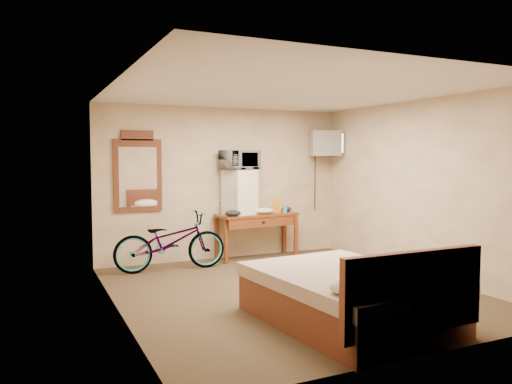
# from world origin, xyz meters

# --- Properties ---
(room) EXTENTS (4.60, 4.64, 2.50)m
(room) POSITION_xyz_m (-0.00, 0.00, 1.25)
(room) COLOR #403220
(room) RESTS_ON ground
(desk) EXTENTS (1.40, 0.63, 0.75)m
(desk) POSITION_xyz_m (0.49, 2.00, 0.63)
(desk) COLOR brown
(desk) RESTS_ON floor
(mini_fridge) EXTENTS (0.55, 0.54, 0.73)m
(mini_fridge) POSITION_xyz_m (0.20, 2.07, 1.11)
(mini_fridge) COLOR white
(mini_fridge) RESTS_ON desk
(microwave) EXTENTS (0.67, 0.54, 0.32)m
(microwave) POSITION_xyz_m (0.20, 2.07, 1.64)
(microwave) COLOR white
(microwave) RESTS_ON mini_fridge
(snack_bag) EXTENTS (0.13, 0.11, 0.23)m
(snack_bag) POSITION_xyz_m (0.86, 2.02, 0.87)
(snack_bag) COLOR orange
(snack_bag) RESTS_ON desk
(blue_cup) EXTENTS (0.08, 0.08, 0.13)m
(blue_cup) POSITION_xyz_m (0.97, 1.93, 0.82)
(blue_cup) COLOR #3D9CD2
(blue_cup) RESTS_ON desk
(cloth_cream) EXTENTS (0.33, 0.25, 0.10)m
(cloth_cream) POSITION_xyz_m (0.58, 1.94, 0.80)
(cloth_cream) COLOR beige
(cloth_cream) RESTS_ON desk
(cloth_dark_a) EXTENTS (0.27, 0.20, 0.10)m
(cloth_dark_a) POSITION_xyz_m (-0.01, 1.84, 0.80)
(cloth_dark_a) COLOR black
(cloth_dark_a) RESTS_ON desk
(cloth_dark_b) EXTENTS (0.18, 0.15, 0.08)m
(cloth_dark_b) POSITION_xyz_m (1.08, 2.08, 0.79)
(cloth_dark_b) COLOR black
(cloth_dark_b) RESTS_ON desk
(crt_television) EXTENTS (0.61, 0.66, 0.44)m
(crt_television) POSITION_xyz_m (1.80, 2.02, 1.93)
(crt_television) COLOR black
(crt_television) RESTS_ON room
(wall_mirror) EXTENTS (0.74, 0.04, 1.25)m
(wall_mirror) POSITION_xyz_m (-1.42, 2.27, 1.45)
(wall_mirror) COLOR brown
(wall_mirror) RESTS_ON room
(bicycle) EXTENTS (1.69, 0.66, 0.87)m
(bicycle) POSITION_xyz_m (-1.06, 1.74, 0.44)
(bicycle) COLOR black
(bicycle) RESTS_ON floor
(bed) EXTENTS (1.68, 2.12, 0.90)m
(bed) POSITION_xyz_m (-0.04, -1.38, 0.30)
(bed) COLOR brown
(bed) RESTS_ON floor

